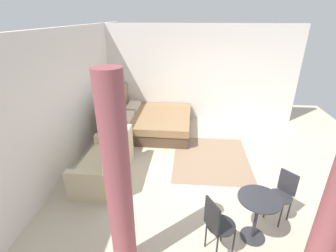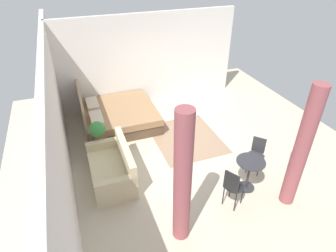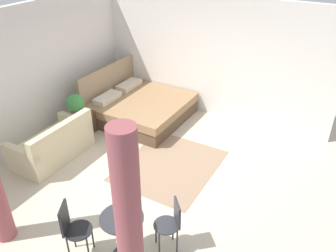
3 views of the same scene
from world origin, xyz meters
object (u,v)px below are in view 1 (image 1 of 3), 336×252
couch (107,165)px  vase (113,127)px  bed (151,122)px  potted_plant (110,124)px  cafe_chair_near_window (216,223)px  balcony_table (257,211)px  cafe_chair_near_couch (283,191)px  nightstand (114,142)px

couch → vase: couch is taller
bed → vase: 1.39m
potted_plant → cafe_chair_near_window: (-2.46, -2.15, -0.22)m
balcony_table → cafe_chair_near_couch: 0.67m
balcony_table → cafe_chair_near_window: size_ratio=0.80×
cafe_chair_near_couch → balcony_table: bearing=132.0°
bed → couch: bearing=166.0°
bed → potted_plant: size_ratio=4.18×
bed → vase: (-1.14, 0.74, 0.31)m
bed → nightstand: bed is taller
nightstand → cafe_chair_near_couch: 3.72m
cafe_chair_near_window → cafe_chair_near_couch: (0.78, -1.10, -0.05)m
bed → cafe_chair_near_window: 4.10m
couch → balcony_table: bearing=-115.8°
cafe_chair_near_window → cafe_chair_near_couch: cafe_chair_near_window is taller
vase → cafe_chair_near_couch: size_ratio=0.19×
couch → vase: (1.10, 0.18, 0.31)m
cafe_chair_near_window → nightstand: bearing=40.0°
bed → balcony_table: bed is taller
vase → balcony_table: (-2.36, -2.79, -0.08)m
nightstand → cafe_chair_near_window: (-2.56, -2.15, 0.30)m
potted_plant → cafe_chair_near_window: 3.28m
potted_plant → nightstand: bearing=-0.8°
nightstand → vase: vase is taller
bed → couch: 2.31m
couch → nightstand: (0.98, 0.15, -0.03)m
nightstand → vase: bearing=16.3°
nightstand → balcony_table: 3.56m
balcony_table → cafe_chair_near_window: 0.68m
vase → cafe_chair_near_window: cafe_chair_near_window is taller
couch → potted_plant: bearing=9.5°
potted_plant → bed: bearing=-27.4°
couch → balcony_table: (-1.26, -2.61, 0.22)m
potted_plant → vase: potted_plant is taller
bed → nightstand: 1.44m
vase → balcony_table: bearing=-130.3°
cafe_chair_near_window → cafe_chair_near_couch: bearing=-54.8°
couch → cafe_chair_near_couch: bearing=-104.6°
couch → balcony_table: 2.90m
bed → cafe_chair_near_couch: size_ratio=2.45×
potted_plant → cafe_chair_near_couch: size_ratio=0.59×
balcony_table → cafe_chair_near_couch: (0.45, -0.50, 0.01)m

